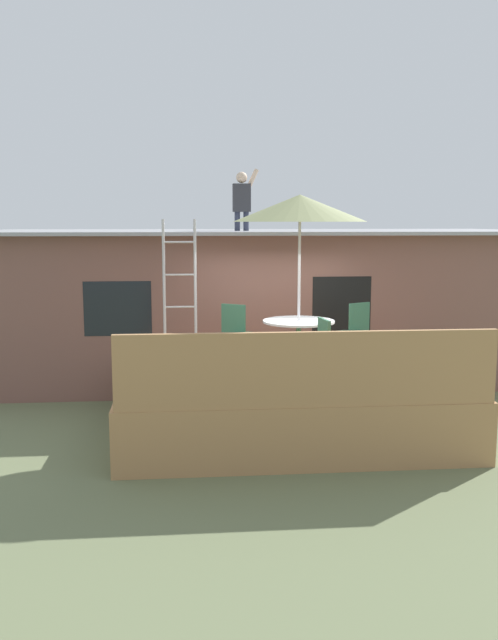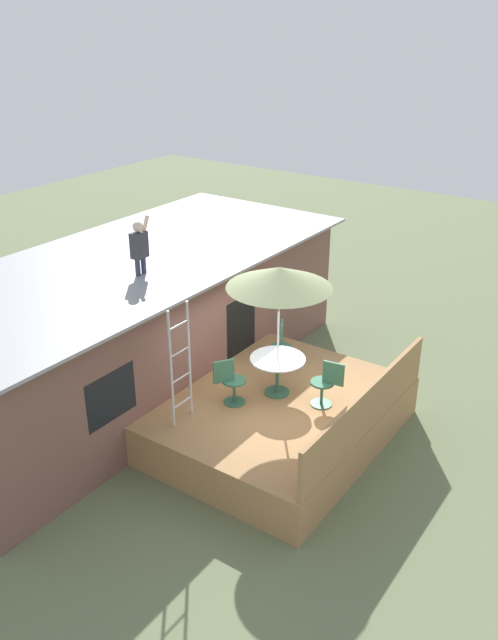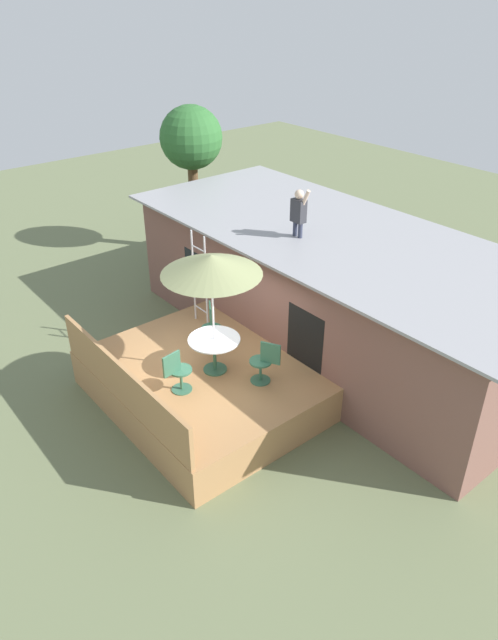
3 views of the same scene
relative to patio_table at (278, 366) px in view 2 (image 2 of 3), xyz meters
The scene contains 11 objects.
ground_plane 1.40m from the patio_table, 163.29° to the right, with size 40.00×40.00×0.00m, color #66704C.
house 3.54m from the patio_table, 93.29° to the left, with size 10.50×4.50×2.80m.
deck 1.01m from the patio_table, 163.29° to the right, with size 4.62×3.88×0.80m, color #A87A4C.
deck_railing 1.97m from the patio_table, 95.95° to the right, with size 4.52×0.08×0.90m, color #A87A4C.
patio_table is the anchor object (origin of this frame).
patio_umbrella 1.76m from the patio_table, 90.00° to the left, with size 1.90×1.90×2.54m.
step_ladder 2.00m from the patio_table, 152.79° to the left, with size 0.52×0.04×2.20m.
person_figure 3.47m from the patio_table, 102.12° to the left, with size 0.47×0.20×1.11m.
patio_chair_left 0.95m from the patio_table, 147.80° to the left, with size 0.57×0.45×0.92m.
patio_chair_right 1.07m from the patio_table, 28.55° to the left, with size 0.58×0.44×0.92m.
patio_chair_near 0.98m from the patio_table, 82.14° to the right, with size 0.44×0.62×0.92m.
Camera 2 is at (-8.98, -5.67, 7.34)m, focal length 37.11 mm.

